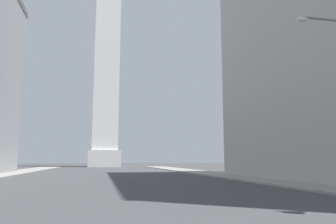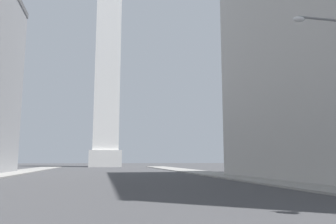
% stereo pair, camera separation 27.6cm
% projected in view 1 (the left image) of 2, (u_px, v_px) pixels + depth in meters
% --- Properties ---
extents(sidewalk_right, '(5.00, 113.30, 0.15)m').
position_uv_depth(sidewalk_right, '(238.00, 177.00, 35.92)').
color(sidewalk_right, gray).
rests_on(sidewalk_right, ground_plane).
extents(obelisk, '(8.84, 8.84, 76.13)m').
position_uv_depth(obelisk, '(108.00, 41.00, 97.06)').
color(obelisk, silver).
rests_on(obelisk, ground_plane).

